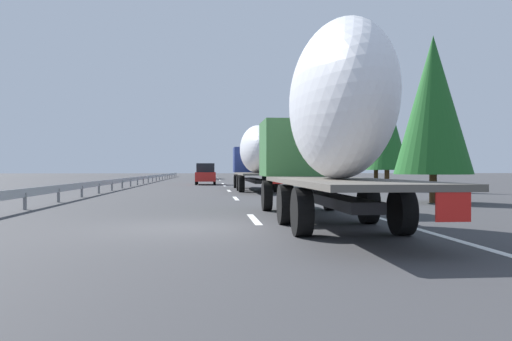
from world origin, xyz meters
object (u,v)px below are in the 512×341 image
at_px(car_red_compact, 206,174).
at_px(truck_trailing, 328,121).
at_px(car_black_suv, 208,172).
at_px(car_blue_sedan, 207,173).
at_px(road_sign, 267,162).
at_px(truck_lead, 256,154).

bearing_deg(car_red_compact, truck_trailing, -174.37).
distance_m(car_black_suv, car_blue_sedan, 8.10).
xyz_separation_m(car_blue_sedan, road_sign, (-16.01, -6.51, 1.29)).
relative_size(car_black_suv, road_sign, 1.39).
height_order(car_black_suv, road_sign, road_sign).
bearing_deg(car_black_suv, truck_trailing, -177.18).
height_order(truck_lead, truck_trailing, truck_trailing).
distance_m(car_blue_sedan, road_sign, 17.34).
relative_size(truck_trailing, car_black_suv, 2.77).
height_order(truck_lead, car_blue_sedan, truck_lead).
xyz_separation_m(truck_lead, car_red_compact, (13.77, 3.48, -1.48)).
bearing_deg(car_blue_sedan, car_red_compact, 179.85).
distance_m(car_blue_sedan, car_red_compact, 23.79).
height_order(car_black_suv, car_blue_sedan, car_blue_sedan).
bearing_deg(car_black_suv, car_blue_sedan, 179.27).
relative_size(truck_lead, car_black_suv, 3.02).
bearing_deg(truck_trailing, car_red_compact, 5.63).
distance_m(car_black_suv, road_sign, 24.98).
xyz_separation_m(car_black_suv, car_red_compact, (-31.89, 0.16, 0.03)).
bearing_deg(truck_trailing, car_blue_sedan, 3.31).
height_order(car_blue_sedan, car_red_compact, car_red_compact).
relative_size(car_black_suv, car_blue_sedan, 1.07).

